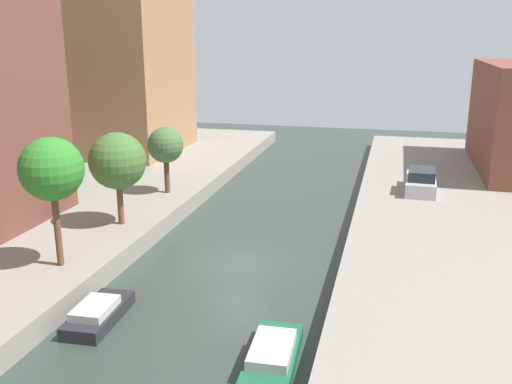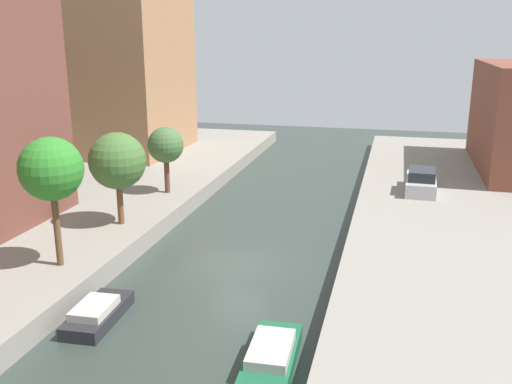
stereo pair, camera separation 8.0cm
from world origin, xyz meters
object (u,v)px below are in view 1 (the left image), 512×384
object	(u,v)px
apartment_tower_far	(113,7)
street_tree_3	(118,161)
parked_car	(421,182)
moored_boat_right_2	(272,357)
moored_boat_left_2	(98,313)
street_tree_4	(166,146)
street_tree_2	(52,170)

from	to	relation	value
apartment_tower_far	street_tree_3	distance (m)	21.95
parked_car	moored_boat_right_2	bearing A→B (deg)	-104.74
moored_boat_left_2	street_tree_4	bearing A→B (deg)	102.19
moored_boat_left_2	street_tree_3	bearing A→B (deg)	110.85
street_tree_4	moored_boat_left_2	size ratio (longest dim) A/B	1.16
apartment_tower_far	street_tree_4	distance (m)	17.31
street_tree_3	moored_boat_right_2	bearing A→B (deg)	-43.15
apartment_tower_far	moored_boat_right_2	world-z (taller)	apartment_tower_far
apartment_tower_far	parked_car	xyz separation A→B (m)	(24.77, -7.68, -11.16)
parked_car	street_tree_4	bearing A→B (deg)	-165.29
street_tree_4	moored_boat_right_2	size ratio (longest dim) A/B	0.97
apartment_tower_far	moored_boat_left_2	world-z (taller)	apartment_tower_far
apartment_tower_far	street_tree_4	world-z (taller)	apartment_tower_far
street_tree_3	moored_boat_left_2	size ratio (longest dim) A/B	1.36
street_tree_2	moored_boat_right_2	distance (m)	12.11
street_tree_4	street_tree_3	bearing A→B (deg)	-90.00
parked_car	moored_boat_left_2	world-z (taller)	parked_car
street_tree_4	apartment_tower_far	bearing A→B (deg)	127.79
parked_car	moored_boat_left_2	size ratio (longest dim) A/B	1.20
moored_boat_left_2	street_tree_2	bearing A→B (deg)	141.13
parked_car	street_tree_3	bearing A→B (deg)	-146.32
apartment_tower_far	street_tree_2	xyz separation A→B (m)	(9.14, -23.84, -7.52)
parked_car	moored_boat_right_2	size ratio (longest dim) A/B	1.00
apartment_tower_far	moored_boat_right_2	xyz separation A→B (m)	(19.48, -27.79, -12.42)
moored_boat_right_2	street_tree_4	bearing A→B (deg)	122.87
apartment_tower_far	moored_boat_right_2	distance (m)	36.14
apartment_tower_far	moored_boat_left_2	distance (m)	31.65
street_tree_4	moored_boat_right_2	xyz separation A→B (m)	(10.34, -16.01, -3.65)
apartment_tower_far	moored_boat_left_2	bearing A→B (deg)	-65.01
apartment_tower_far	street_tree_4	bearing A→B (deg)	-52.21
apartment_tower_far	street_tree_3	bearing A→B (deg)	-63.21
street_tree_3	street_tree_4	distance (m)	6.32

